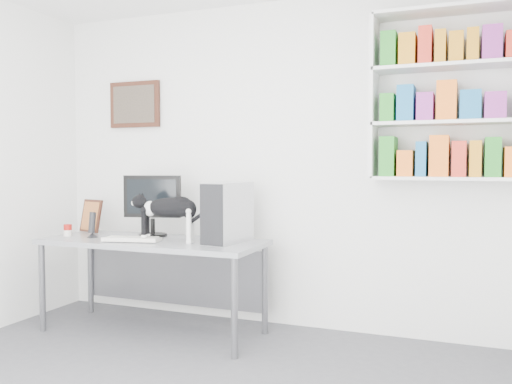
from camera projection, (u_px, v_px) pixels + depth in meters
room at (130, 165)px, 2.70m from camera, size 4.01×4.01×2.70m
bookshelf at (444, 95)px, 3.88m from camera, size 1.03×0.28×1.24m
wall_art at (135, 105)px, 4.98m from camera, size 0.52×0.04×0.42m
desk at (153, 286)px, 4.34m from camera, size 1.80×0.70×0.75m
monitor at (153, 205)px, 4.50m from camera, size 0.53×0.34×0.52m
keyboard at (132, 239)px, 4.22m from camera, size 0.46×0.26×0.03m
pc_tower at (228, 213)px, 4.15m from camera, size 0.26×0.48×0.46m
speaker at (92, 224)px, 4.44m from camera, size 0.10×0.10×0.22m
leaning_print at (91, 215)px, 4.79m from camera, size 0.26×0.15×0.30m
soup_can at (68, 230)px, 4.53m from camera, size 0.07×0.07×0.10m
cat at (169, 219)px, 4.15m from camera, size 0.60×0.26×0.36m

